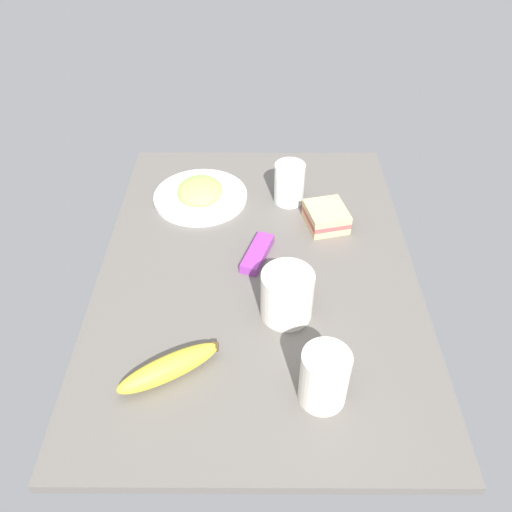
{
  "coord_description": "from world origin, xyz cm",
  "views": [
    {
      "loc": [
        76.38,
        0.31,
        73.94
      ],
      "look_at": [
        0.0,
        0.0,
        5.0
      ],
      "focal_mm": 36.04,
      "sensor_mm": 36.0,
      "label": 1
    }
  ],
  "objects_px": {
    "sandwich_main": "(325,217)",
    "coffee_mug_milky": "(285,294)",
    "plate_of_food": "(199,194)",
    "coffee_mug_black": "(322,377)",
    "banana": "(167,368)",
    "glass_of_milk": "(288,185)",
    "snack_bar": "(254,253)"
  },
  "relations": [
    {
      "from": "plate_of_food",
      "to": "coffee_mug_black",
      "type": "height_order",
      "value": "coffee_mug_black"
    },
    {
      "from": "coffee_mug_milky",
      "to": "snack_bar",
      "type": "xyz_separation_m",
      "value": [
        -0.16,
        -0.06,
        -0.04
      ]
    },
    {
      "from": "coffee_mug_black",
      "to": "coffee_mug_milky",
      "type": "distance_m",
      "value": 0.18
    },
    {
      "from": "sandwich_main",
      "to": "glass_of_milk",
      "type": "distance_m",
      "value": 0.12
    },
    {
      "from": "coffee_mug_black",
      "to": "coffee_mug_milky",
      "type": "height_order",
      "value": "coffee_mug_black"
    },
    {
      "from": "coffee_mug_milky",
      "to": "banana",
      "type": "height_order",
      "value": "coffee_mug_milky"
    },
    {
      "from": "coffee_mug_milky",
      "to": "glass_of_milk",
      "type": "xyz_separation_m",
      "value": [
        -0.36,
        0.02,
        -0.0
      ]
    },
    {
      "from": "coffee_mug_black",
      "to": "snack_bar",
      "type": "height_order",
      "value": "coffee_mug_black"
    },
    {
      "from": "plate_of_food",
      "to": "banana",
      "type": "xyz_separation_m",
      "value": [
        0.5,
        -0.01,
        0.01
      ]
    },
    {
      "from": "plate_of_food",
      "to": "glass_of_milk",
      "type": "bearing_deg",
      "value": 88.07
    },
    {
      "from": "plate_of_food",
      "to": "banana",
      "type": "bearing_deg",
      "value": -0.94
    },
    {
      "from": "glass_of_milk",
      "to": "snack_bar",
      "type": "relative_size",
      "value": 0.84
    },
    {
      "from": "plate_of_food",
      "to": "snack_bar",
      "type": "height_order",
      "value": "plate_of_food"
    },
    {
      "from": "sandwich_main",
      "to": "coffee_mug_milky",
      "type": "bearing_deg",
      "value": -20.55
    },
    {
      "from": "plate_of_food",
      "to": "coffee_mug_black",
      "type": "xyz_separation_m",
      "value": [
        0.54,
        0.24,
        0.04
      ]
    },
    {
      "from": "sandwich_main",
      "to": "glass_of_milk",
      "type": "bearing_deg",
      "value": -139.04
    },
    {
      "from": "sandwich_main",
      "to": "snack_bar",
      "type": "xyz_separation_m",
      "value": [
        0.11,
        -0.16,
        -0.01
      ]
    },
    {
      "from": "glass_of_milk",
      "to": "banana",
      "type": "height_order",
      "value": "glass_of_milk"
    },
    {
      "from": "plate_of_food",
      "to": "banana",
      "type": "relative_size",
      "value": 1.27
    },
    {
      "from": "glass_of_milk",
      "to": "snack_bar",
      "type": "height_order",
      "value": "glass_of_milk"
    },
    {
      "from": "glass_of_milk",
      "to": "coffee_mug_milky",
      "type": "bearing_deg",
      "value": -3.21
    },
    {
      "from": "glass_of_milk",
      "to": "banana",
      "type": "bearing_deg",
      "value": -23.73
    },
    {
      "from": "snack_bar",
      "to": "plate_of_food",
      "type": "bearing_deg",
      "value": -128.28
    },
    {
      "from": "banana",
      "to": "snack_bar",
      "type": "bearing_deg",
      "value": 154.46
    },
    {
      "from": "coffee_mug_milky",
      "to": "banana",
      "type": "relative_size",
      "value": 0.7
    },
    {
      "from": "sandwich_main",
      "to": "glass_of_milk",
      "type": "relative_size",
      "value": 1.12
    },
    {
      "from": "banana",
      "to": "snack_bar",
      "type": "distance_m",
      "value": 0.33
    },
    {
      "from": "plate_of_food",
      "to": "sandwich_main",
      "type": "xyz_separation_m",
      "value": [
        0.1,
        0.29,
        0.01
      ]
    },
    {
      "from": "banana",
      "to": "snack_bar",
      "type": "height_order",
      "value": "banana"
    },
    {
      "from": "glass_of_milk",
      "to": "banana",
      "type": "relative_size",
      "value": 0.56
    },
    {
      "from": "plate_of_food",
      "to": "coffee_mug_milky",
      "type": "height_order",
      "value": "coffee_mug_milky"
    },
    {
      "from": "coffee_mug_milky",
      "to": "snack_bar",
      "type": "bearing_deg",
      "value": -159.89
    }
  ]
}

